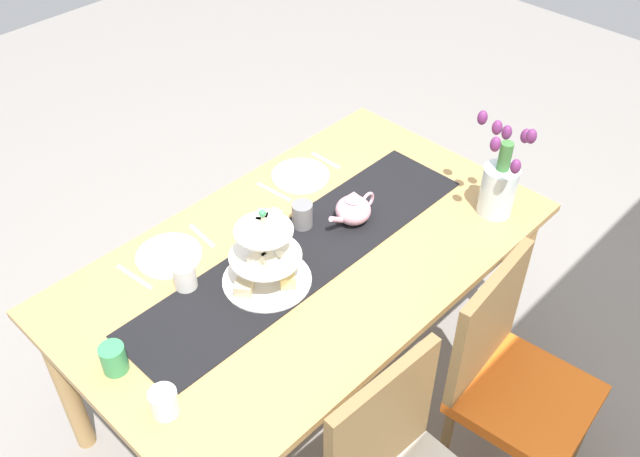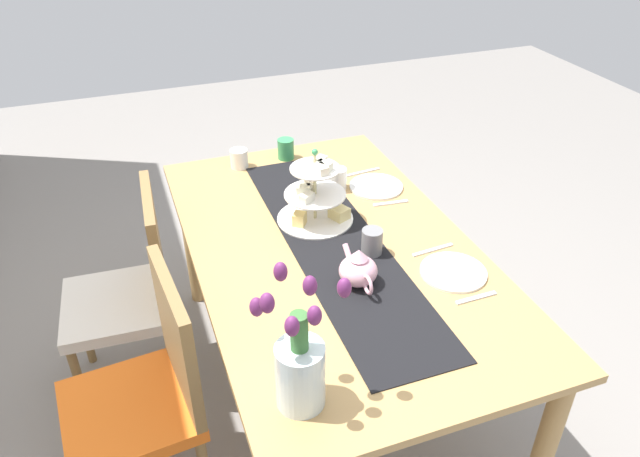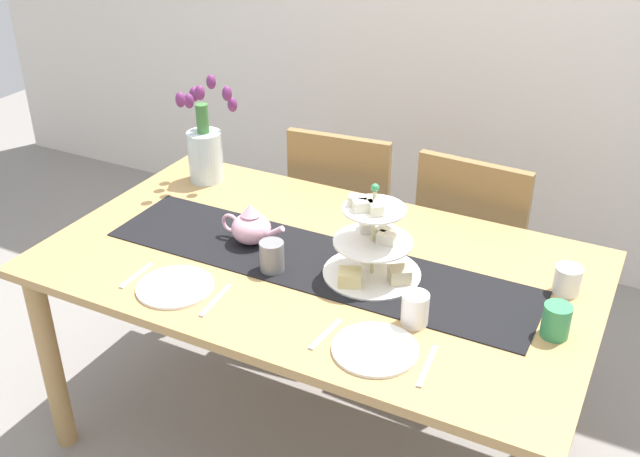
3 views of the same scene
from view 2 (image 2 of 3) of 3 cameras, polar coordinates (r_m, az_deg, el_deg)
ground_plane at (r=2.72m, az=0.98°, el=-14.69°), size 8.00×8.00×0.00m
dining_table at (r=2.27m, az=1.13°, el=-3.56°), size 1.73×1.01×0.75m
chair_left at (r=2.10m, az=-15.99°, el=-14.47°), size 0.46×0.46×0.91m
chair_right at (r=2.52m, az=-17.40°, el=-5.44°), size 0.44×0.44×0.91m
table_runner at (r=2.22m, az=1.48°, el=-1.49°), size 1.40×0.33×0.00m
tiered_cake_stand at (r=2.32m, az=-0.40°, el=2.87°), size 0.30×0.30×0.30m
teapot at (r=2.00m, az=3.66°, el=-3.93°), size 0.24×0.13×0.14m
tulip_vase at (r=1.57m, az=-1.95°, el=-12.78°), size 0.20×0.24×0.39m
cream_jug at (r=2.76m, az=-7.71°, el=6.61°), size 0.08×0.08×0.08m
dinner_plate_left at (r=2.13m, az=12.57°, el=-4.06°), size 0.23×0.23×0.01m
fork_left at (r=2.04m, az=14.63°, el=-6.40°), size 0.02×0.15×0.01m
knife_left at (r=2.23m, az=10.68°, el=-2.00°), size 0.03×0.17×0.01m
dinner_plate_right at (r=2.60m, az=5.36°, el=4.00°), size 0.23×0.23×0.01m
fork_right at (r=2.49m, az=6.74°, el=2.42°), size 0.03×0.15×0.01m
knife_right at (r=2.71m, az=4.08°, el=5.38°), size 0.03×0.17×0.01m
mug_grey at (r=2.15m, az=4.97°, el=-1.24°), size 0.08×0.08×0.09m
mug_white_text at (r=2.56m, az=1.69°, el=4.74°), size 0.08×0.08×0.09m
mug_orange at (r=2.82m, az=-3.27°, el=7.56°), size 0.08×0.08×0.09m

